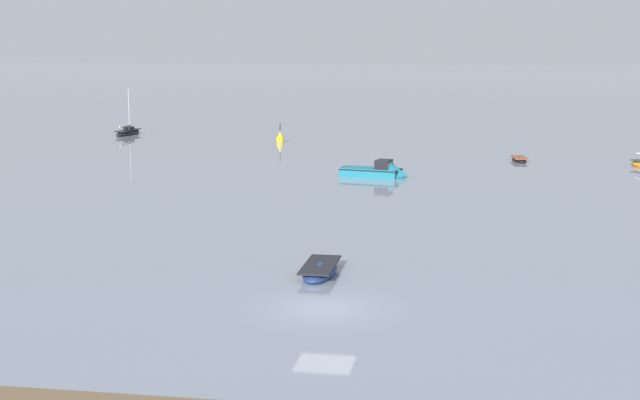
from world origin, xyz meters
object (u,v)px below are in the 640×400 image
Objects in this scene: rowboat_moored_1 at (320,270)px; rowboat_moored_4 at (519,160)px; channel_buoy at (280,138)px; sailboat_moored_5 at (128,133)px; motorboat_moored_1 at (381,173)px.

rowboat_moored_1 is 48.72m from rowboat_moored_4.
rowboat_moored_4 is 29.30m from channel_buoy.
sailboat_moored_5 is 20.74m from channel_buoy.
sailboat_moored_5 is (-46.30, 18.22, 0.10)m from rowboat_moored_4.
rowboat_moored_4 is 0.63× the size of sailboat_moored_5.
sailboat_moored_5 is at bearing 165.75° from channel_buoy.
rowboat_moored_4 is at bearing 58.84° from motorboat_moored_1.
motorboat_moored_1 is at bearing -126.57° from sailboat_moored_5.
sailboat_moored_5 is 2.58× the size of channel_buoy.
sailboat_moored_5 is (-34.36, 31.09, -0.08)m from motorboat_moored_1.
motorboat_moored_1 reaches higher than rowboat_moored_4.
channel_buoy is at bearing 130.44° from motorboat_moored_1.
rowboat_moored_1 is 0.78× the size of sailboat_moored_5.
rowboat_moored_1 is 2.01× the size of channel_buoy.
motorboat_moored_1 reaches higher than rowboat_moored_1.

